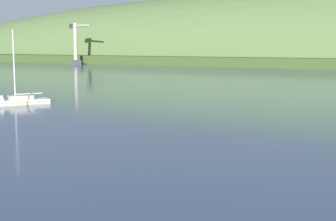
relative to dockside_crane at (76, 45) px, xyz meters
name	(u,v)px	position (x,y,z in m)	size (l,w,h in m)	color
far_shoreline_hill	(307,65)	(86.45, 40.16, -7.99)	(586.79, 114.58, 61.86)	#3C4E24
dockside_crane	(76,45)	(0.00, 0.00, 0.00)	(12.00, 6.29, 17.04)	#4C4C51
sailboat_midwater_white	(14,103)	(73.02, -118.21, -7.94)	(6.84, 8.01, 11.33)	white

